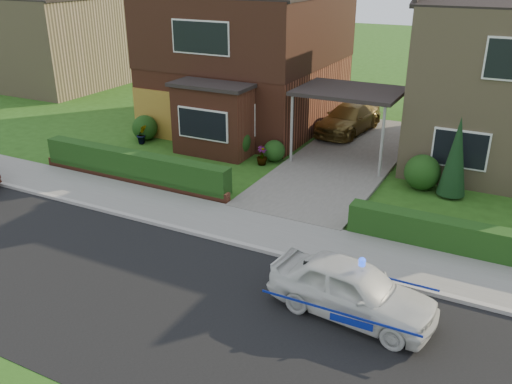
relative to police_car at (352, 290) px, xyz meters
The scene contains 22 objects.
ground 3.70m from the police_car, 155.84° to the right, with size 120.00×120.00×0.00m, color #234C14.
road 3.70m from the police_car, 155.84° to the right, with size 60.00×6.00×0.02m, color black.
kerb 3.71m from the police_car, 154.88° to the left, with size 60.00×0.16×0.12m, color #9E9993.
sidewalk 4.26m from the police_car, 141.88° to the left, with size 60.00×2.00×0.10m, color slate.
driveway 10.09m from the police_car, 109.27° to the left, with size 3.80×12.00×0.12m, color #666059.
house_left 15.72m from the police_car, 126.27° to the left, with size 7.50×9.53×7.25m.
carport_link 10.23m from the police_car, 109.36° to the left, with size 3.80×3.00×2.77m.
garage_door 14.35m from the police_car, 143.80° to the left, with size 2.20×0.10×2.10m, color #8A5E1E.
dwarf_wall 9.90m from the police_car, 157.34° to the left, with size 7.70×0.25×0.36m, color brown.
hedge_left 9.97m from the police_car, 156.55° to the left, with size 7.50×0.55×0.90m, color #143410.
hedge_right 4.63m from the police_car, 57.32° to the left, with size 7.50×0.55×0.80m, color #143410.
shrub_left_far 14.28m from the police_car, 145.89° to the left, with size 1.08×1.08×1.08m, color #143410.
shrub_left_mid 10.71m from the police_car, 133.17° to the left, with size 1.32×1.32×1.32m, color #143410.
shrub_left_near 9.93m from the police_car, 125.22° to the left, with size 0.84×0.84×0.84m, color #143410.
shrub_right_near 7.91m from the police_car, 90.90° to the left, with size 1.20×1.20×1.20m, color #143410.
conifer_a 7.79m from the police_car, 83.52° to the left, with size 0.90×0.90×2.60m, color black.
neighbour_left 27.54m from the police_car, 148.12° to the left, with size 6.50×7.00×5.20m, color #97815C.
police_car is the anchor object (origin of this frame).
driveway_car 13.51m from the police_car, 108.66° to the left, with size 1.70×4.19×1.22m, color brown.
potted_plant_a 11.03m from the police_car, 137.10° to the left, with size 0.40×0.27×0.76m, color gray.
potted_plant_b 13.82m from the police_car, 147.07° to the left, with size 0.36×0.45×0.81m, color gray.
potted_plant_c 9.59m from the police_car, 128.41° to the left, with size 0.40×0.40×0.72m, color gray.
Camera 1 is at (6.01, -8.21, 7.13)m, focal length 38.00 mm.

